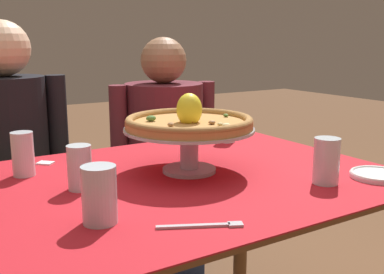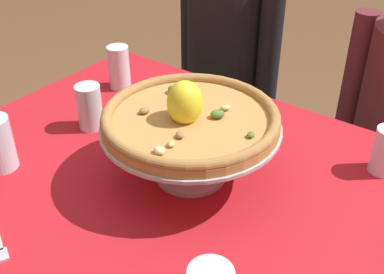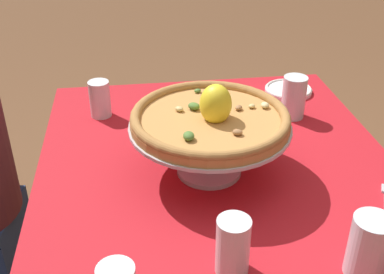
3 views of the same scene
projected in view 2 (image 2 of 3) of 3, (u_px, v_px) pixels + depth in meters
The scene contains 7 objects.
dining_table at pixel (175, 213), 1.16m from camera, with size 1.19×0.93×0.75m.
pizza_stand at pixel (191, 139), 1.05m from camera, with size 0.39×0.39×0.14m.
pizza at pixel (190, 117), 1.02m from camera, with size 0.38×0.38×0.11m.
water_glass_back_left at pixel (119, 70), 1.45m from camera, with size 0.06×0.06×0.13m.
water_glass_side_left at pixel (90, 109), 1.25m from camera, with size 0.07×0.07×0.12m.
sugar_packet at pixel (164, 82), 1.50m from camera, with size 0.05×0.04×0.01m, color white.
diner_left at pixel (226, 82), 1.89m from camera, with size 0.46×0.35×1.22m.
Camera 2 is at (0.55, -0.67, 1.43)m, focal length 44.94 mm.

